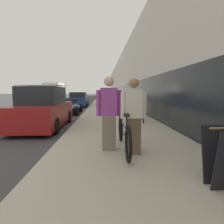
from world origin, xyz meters
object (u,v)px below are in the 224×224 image
parked_sedan_far (78,100)px  moving_truck (55,92)px  person_rider (133,116)px  tandem_bicycle (124,134)px  cruiser_bike_nearest (139,111)px  vintage_roadster_curbside (68,108)px  cruiser_bike_middle (134,108)px  parked_sedan_curbside (43,109)px  person_bystander (109,114)px  bike_rack_hoop (142,111)px

parked_sedan_far → moving_truck: size_ratio=0.67×
person_rider → moving_truck: (-8.50, 28.45, 0.41)m
tandem_bicycle → cruiser_bike_nearest: size_ratio=1.46×
tandem_bicycle → person_rider: size_ratio=1.44×
vintage_roadster_curbside → cruiser_bike_middle: bearing=-18.8°
tandem_bicycle → parked_sedan_curbside: (-3.07, 3.95, 0.23)m
parked_sedan_curbside → person_bystander: bearing=-55.4°
parked_sedan_far → cruiser_bike_middle: bearing=-60.1°
tandem_bicycle → bike_rack_hoop: 4.38m
bike_rack_hoop → cruiser_bike_nearest: bearing=84.4°
person_bystander → vintage_roadster_curbside: person_bystander is taller
cruiser_bike_middle → parked_sedan_curbside: 5.97m
parked_sedan_curbside → moving_truck: (-5.25, 24.21, 0.64)m
person_bystander → bike_rack_hoop: (1.63, 4.17, -0.37)m
bike_rack_hoop → vintage_roadster_curbside: size_ratio=0.20×
person_bystander → bike_rack_hoop: 4.49m
tandem_bicycle → person_rider: person_rider is taller
person_bystander → bike_rack_hoop: bearing=68.7°
person_rider → vintage_roadster_curbside: (-3.11, 9.61, -0.59)m
person_rider → cruiser_bike_middle: bearing=80.9°
moving_truck → cruiser_bike_nearest: bearing=-66.5°
parked_sedan_curbside → vintage_roadster_curbside: parked_sedan_curbside is taller
tandem_bicycle → cruiser_bike_middle: tandem_bicycle is taller
parked_sedan_curbside → bike_rack_hoop: bearing=3.2°
person_rider → parked_sedan_curbside: 5.35m
cruiser_bike_middle → parked_sedan_curbside: (-4.55, -3.86, 0.26)m
bike_rack_hoop → moving_truck: bearing=111.8°
vintage_roadster_curbside → tandem_bicycle: bearing=-72.5°
tandem_bicycle → parked_sedan_curbside: parked_sedan_curbside is taller
bike_rack_hoop → vintage_roadster_curbside: bike_rack_hoop is taller
vintage_roadster_curbside → person_bystander: bearing=-74.6°
cruiser_bike_nearest → parked_sedan_curbside: 4.83m
person_bystander → vintage_roadster_curbside: 9.66m
parked_sedan_curbside → vintage_roadster_curbside: bearing=88.5°
tandem_bicycle → cruiser_bike_nearest: tandem_bicycle is taller
cruiser_bike_nearest → cruiser_bike_middle: (0.06, 2.09, -0.02)m
bike_rack_hoop → person_bystander: bearing=-111.3°
person_bystander → cruiser_bike_nearest: (1.78, 5.70, -0.50)m
bike_rack_hoop → parked_sedan_curbside: parked_sedan_curbside is taller
parked_sedan_far → person_bystander: bearing=-80.4°
cruiser_bike_middle → bike_rack_hoop: bearing=-93.4°
person_bystander → vintage_roadster_curbside: bearing=105.4°
vintage_roadster_curbside → moving_truck: (-5.40, 18.84, 1.00)m
parked_sedan_curbside → parked_sedan_far: 11.67m
cruiser_bike_nearest → cruiser_bike_middle: bearing=88.3°
cruiser_bike_nearest → parked_sedan_far: bearing=114.1°
tandem_bicycle → parked_sedan_curbside: bearing=127.9°
cruiser_bike_middle → tandem_bicycle: bearing=-100.8°
parked_sedan_far → bike_rack_hoop: bearing=-69.5°
parked_sedan_curbside → person_rider: bearing=-52.6°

